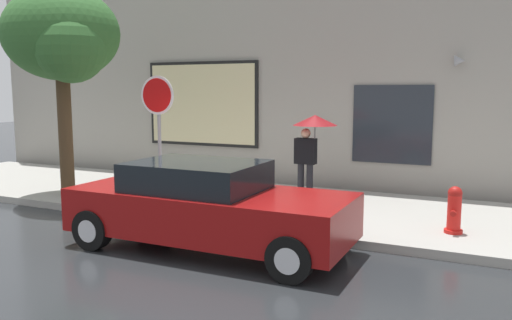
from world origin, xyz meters
TOP-DOWN VIEW (x-y plane):
  - ground_plane at (0.00, 0.00)m, footprint 60.00×60.00m
  - sidewalk at (0.00, 3.00)m, footprint 20.00×4.00m
  - building_facade at (-0.03, 5.50)m, footprint 20.00×0.67m
  - parked_car at (0.48, 0.04)m, footprint 4.43×1.84m
  - fire_hydrant at (3.95, 2.09)m, footprint 0.30×0.44m
  - pedestrian_with_umbrella at (0.97, 3.55)m, footprint 0.93×0.93m
  - street_tree at (-4.06, 1.72)m, footprint 2.68×2.27m
  - stop_sign at (-1.55, 1.62)m, footprint 0.76×0.10m

SIDE VIEW (x-z plane):
  - ground_plane at x=0.00m, z-range 0.00..0.00m
  - sidewalk at x=0.00m, z-range 0.00..0.15m
  - fire_hydrant at x=3.95m, z-range 0.14..0.92m
  - parked_car at x=0.48m, z-range 0.00..1.38m
  - pedestrian_with_umbrella at x=0.97m, z-range 0.67..2.49m
  - stop_sign at x=-1.55m, z-range 0.69..3.30m
  - building_facade at x=-0.03m, z-range -0.02..6.98m
  - street_tree at x=-4.06m, z-range 1.32..5.86m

